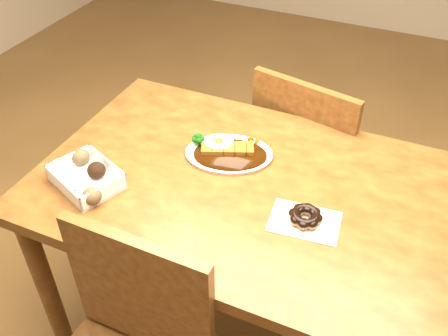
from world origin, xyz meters
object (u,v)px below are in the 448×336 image
at_px(table, 242,207).
at_px(chair_far, 311,158).
at_px(katsu_curry_plate, 227,151).
at_px(donut_box, 84,176).
at_px(pon_de_ring, 305,217).

height_order(table, chair_far, chair_far).
relative_size(table, katsu_curry_plate, 3.84).
distance_m(katsu_curry_plate, donut_box, 0.43).
relative_size(table, chair_far, 1.38).
xyz_separation_m(katsu_curry_plate, pon_de_ring, (0.30, -0.18, 0.00)).
relative_size(chair_far, katsu_curry_plate, 2.78).
height_order(table, donut_box, donut_box).
bearing_deg(pon_de_ring, katsu_curry_plate, 149.28).
distance_m(table, chair_far, 0.57).
bearing_deg(pon_de_ring, donut_box, -170.23).
height_order(chair_far, katsu_curry_plate, chair_far).
bearing_deg(katsu_curry_plate, table, -47.27).
relative_size(chair_far, pon_de_ring, 4.42).
relative_size(chair_far, donut_box, 3.66).
height_order(chair_far, pon_de_ring, chair_far).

